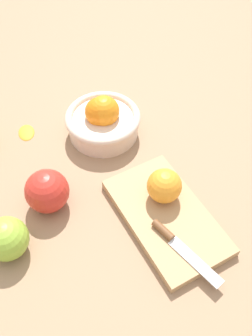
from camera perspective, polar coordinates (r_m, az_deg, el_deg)
The scene contains 8 objects.
ground_plane at distance 0.78m, azimuth -5.67°, elevation -2.90°, with size 2.40×2.40×0.00m, color #997556.
bowl at distance 0.85m, azimuth -3.46°, elevation 7.13°, with size 0.16×0.16×0.10m.
cutting_board at distance 0.73m, azimuth 5.96°, elevation -7.15°, with size 0.25×0.14×0.02m, color tan.
orange_on_board at distance 0.71m, azimuth 5.71°, elevation -2.65°, with size 0.07×0.07×0.07m, color orange.
knife at distance 0.69m, azimuth 7.50°, elevation -11.00°, with size 0.16×0.03×0.01m.
apple_front_right at distance 0.70m, azimuth -17.30°, elevation -9.98°, with size 0.08×0.08×0.08m, color #8EB738.
apple_front_center at distance 0.73m, azimuth -11.63°, elevation -3.37°, with size 0.08×0.08×0.08m, color red.
citrus_peel at distance 0.90m, azimuth -14.59°, elevation 5.25°, with size 0.05×0.04×0.01m, color orange.
Camera 1 is at (0.42, -0.20, 0.62)m, focal length 41.12 mm.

